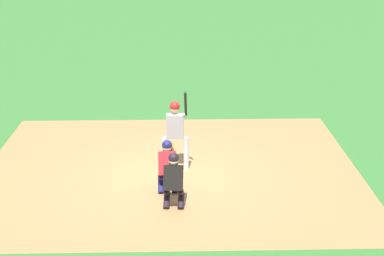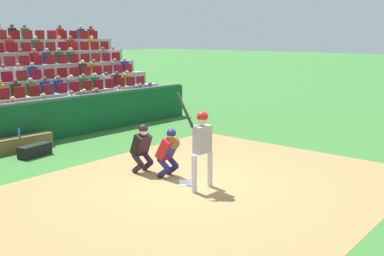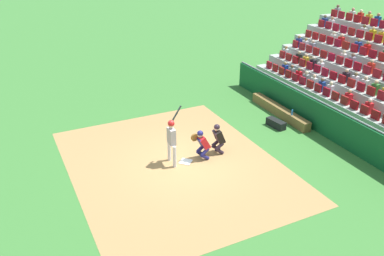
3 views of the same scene
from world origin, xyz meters
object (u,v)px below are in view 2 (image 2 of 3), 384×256
home_plate_marker (188,183)px  home_plate_umpire (142,146)px  water_bottle_on_bench (19,133)px  batter_at_plate (202,141)px  catcher_crouching (169,150)px  equipment_duffel_bag (35,150)px

home_plate_marker → home_plate_umpire: 1.62m
water_bottle_on_bench → batter_at_plate: bearing=99.1°
home_plate_marker → water_bottle_on_bench: size_ratio=1.67×
catcher_crouching → home_plate_marker: bearing=87.7°
home_plate_umpire → water_bottle_on_bench: bearing=-77.0°
batter_at_plate → home_plate_umpire: (0.01, -1.98, -0.44)m
catcher_crouching → home_plate_umpire: bearing=-78.6°
home_plate_marker → equipment_duffel_bag: bearing=-77.1°
catcher_crouching → home_plate_umpire: home_plate_umpire is taller
water_bottle_on_bench → home_plate_marker: bearing=101.1°
equipment_duffel_bag → home_plate_marker: bearing=94.0°
catcher_crouching → home_plate_umpire: 0.81m
batter_at_plate → equipment_duffel_bag: batter_at_plate is taller
equipment_duffel_bag → water_bottle_on_bench: bearing=-98.6°
home_plate_marker → water_bottle_on_bench: water_bottle_on_bench is taller
water_bottle_on_bench → equipment_duffel_bag: (-0.00, 0.85, -0.40)m
catcher_crouching → batter_at_plate: bearing=82.7°
home_plate_umpire → water_bottle_on_bench: 4.51m
catcher_crouching → home_plate_umpire: (0.16, -0.79, -0.00)m
batter_at_plate → home_plate_umpire: size_ratio=1.73×
home_plate_marker → equipment_duffel_bag: equipment_duffel_bag is taller
batter_at_plate → home_plate_marker: bearing=-103.6°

